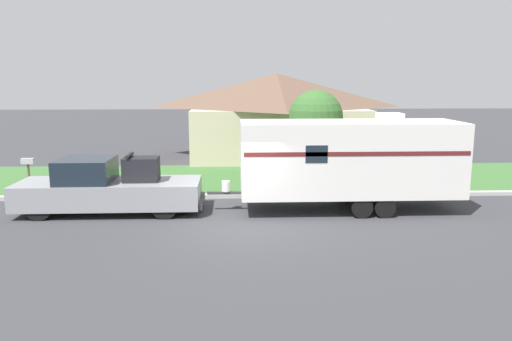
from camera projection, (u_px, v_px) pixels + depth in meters
ground_plane at (241, 226)px, 15.31m from camera, size 120.00×120.00×0.00m
curb_strip at (239, 196)px, 18.99m from camera, size 80.00×0.30×0.14m
lawn_strip at (238, 178)px, 22.58m from camera, size 80.00×7.00×0.03m
house_across_street at (277, 113)px, 29.05m from camera, size 10.29×8.54×4.76m
pickup_truck at (108, 188)px, 16.75m from camera, size 6.16×2.05×2.00m
travel_trailer at (350, 158)px, 16.94m from camera, size 8.53×2.41×3.33m
mailbox at (28, 166)px, 19.55m from camera, size 0.48×0.20×1.39m
tree_in_yard at (316, 117)px, 21.39m from camera, size 2.33×2.33×4.00m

